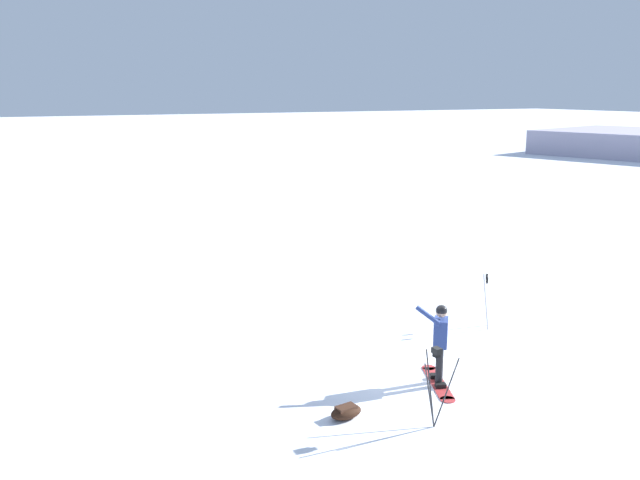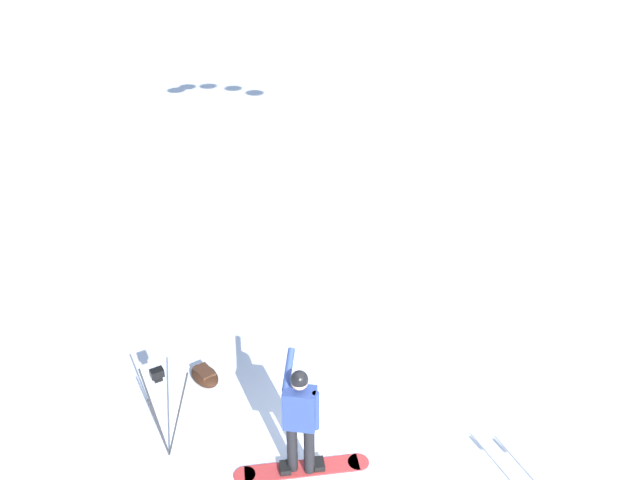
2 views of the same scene
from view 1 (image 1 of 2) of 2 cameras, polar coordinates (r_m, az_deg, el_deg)
The scene contains 6 objects.
ground_plane at distance 14.53m, azimuth 8.38°, elevation -10.46°, with size 300.00×300.00×0.00m, color white.
snowboarder at distance 13.52m, azimuth 9.90°, elevation -7.89°, with size 0.74×0.47×1.62m.
snowboard at distance 13.88m, azimuth 9.71°, elevation -11.52°, with size 0.86×1.66×0.10m.
gear_bag_large at distance 12.34m, azimuth 2.17°, elevation -14.02°, with size 0.64×0.42×0.23m.
camera_tripod at distance 11.83m, azimuth 9.58°, elevation -10.64°, with size 0.67×0.61×1.43m.
ski_poles at distance 16.93m, azimuth 13.58°, elevation -4.34°, with size 0.34×0.39×1.28m.
Camera 1 is at (-7.93, -10.81, 5.59)m, focal length 38.68 mm.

